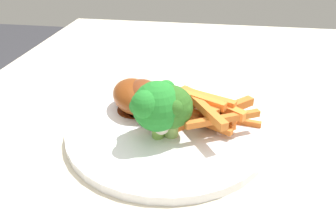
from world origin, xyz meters
TOP-DOWN VIEW (x-y plane):
  - dinner_plate at (0.08, 0.03)m, footprint 0.28×0.28m
  - broccoli_floret_front at (0.05, 0.02)m, footprint 0.05×0.05m
  - broccoli_floret_middle at (0.05, 0.03)m, footprint 0.07×0.07m
  - carrot_fries_pile at (0.10, -0.02)m, footprint 0.12×0.16m
  - chicken_drumstick_near at (0.11, 0.06)m, footprint 0.11×0.09m
  - chicken_drumstick_far at (0.11, 0.08)m, footprint 0.13×0.11m

SIDE VIEW (x-z plane):
  - dinner_plate at x=0.08m, z-range 0.74..0.76m
  - carrot_fries_pile at x=0.10m, z-range 0.76..0.80m
  - chicken_drumstick_far at x=0.11m, z-range 0.76..0.80m
  - chicken_drumstick_near at x=0.11m, z-range 0.76..0.80m
  - broccoli_floret_front at x=0.05m, z-range 0.76..0.83m
  - broccoli_floret_middle at x=0.05m, z-range 0.77..0.84m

